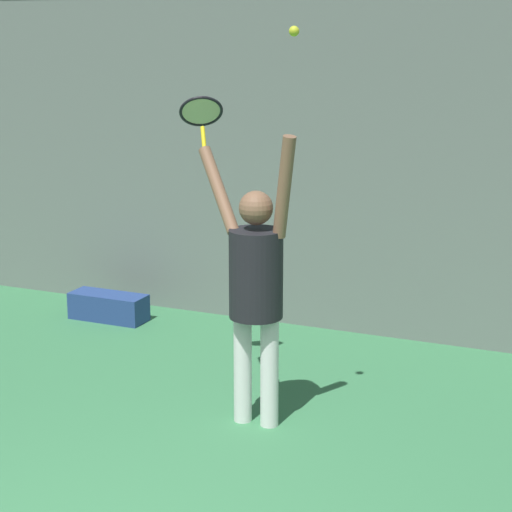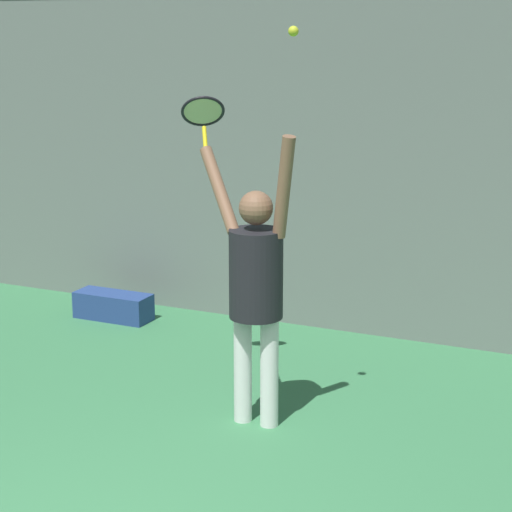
{
  "view_description": "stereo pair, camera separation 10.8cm",
  "coord_description": "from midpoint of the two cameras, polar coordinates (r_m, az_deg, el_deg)",
  "views": [
    {
      "loc": [
        2.5,
        -3.24,
        2.78
      ],
      "look_at": [
        0.01,
        2.46,
        1.24
      ],
      "focal_mm": 65.0,
      "sensor_mm": 36.0,
      "label": 1
    },
    {
      "loc": [
        2.6,
        -3.2,
        2.78
      ],
      "look_at": [
        0.01,
        2.46,
        1.24
      ],
      "focal_mm": 65.0,
      "sensor_mm": 36.0,
      "label": 2
    }
  ],
  "objects": [
    {
      "name": "equipment_bag",
      "position": [
        9.19,
        -9.39,
        -3.1
      ],
      "size": [
        0.77,
        0.29,
        0.26
      ],
      "color": "navy",
      "rests_on": "ground_plane"
    },
    {
      "name": "tennis_player",
      "position": [
        6.46,
        -0.5,
        -1.48
      ],
      "size": [
        0.94,
        0.55,
        2.1
      ],
      "color": "white",
      "rests_on": "ground_plane"
    },
    {
      "name": "tennis_ball",
      "position": [
        5.97,
        1.83,
        13.66
      ],
      "size": [
        0.07,
        0.07,
        0.07
      ],
      "color": "#CCDB2D"
    },
    {
      "name": "back_wall",
      "position": [
        8.38,
        5.97,
        11.87
      ],
      "size": [
        18.0,
        0.1,
        5.0
      ],
      "color": "slate",
      "rests_on": "ground_plane"
    },
    {
      "name": "tennis_racket",
      "position": [
        7.01,
        -3.83,
        8.75
      ],
      "size": [
        0.41,
        0.43,
        0.39
      ],
      "color": "yellow"
    }
  ]
}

